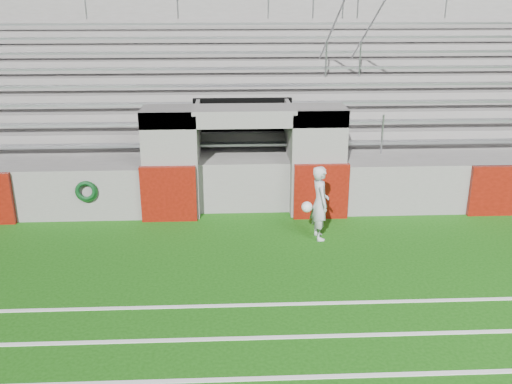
{
  "coord_description": "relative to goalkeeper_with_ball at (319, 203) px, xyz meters",
  "views": [
    {
      "loc": [
        -0.34,
        -9.7,
        5.22
      ],
      "look_at": [
        0.2,
        1.8,
        1.1
      ],
      "focal_mm": 40.0,
      "sensor_mm": 36.0,
      "label": 1
    }
  ],
  "objects": [
    {
      "name": "goalkeeper_with_ball",
      "position": [
        0.0,
        0.0,
        0.0
      ],
      "size": [
        0.68,
        0.75,
        1.66
      ],
      "color": "#B6BAC1",
      "rests_on": "ground"
    },
    {
      "name": "stadium_structure",
      "position": [
        -1.58,
        6.18,
        0.66
      ],
      "size": [
        26.0,
        8.48,
        5.42
      ],
      "color": "slate",
      "rests_on": "ground"
    },
    {
      "name": "ground",
      "position": [
        -1.58,
        -1.78,
        -0.83
      ],
      "size": [
        90.0,
        90.0,
        0.0
      ],
      "primitive_type": "plane",
      "color": "#144B0C",
      "rests_on": "ground"
    },
    {
      "name": "hose_coil",
      "position": [
        -5.28,
        1.14,
        -0.05
      ],
      "size": [
        0.53,
        0.14,
        0.53
      ],
      "color": "#0B3911",
      "rests_on": "ground"
    }
  ]
}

